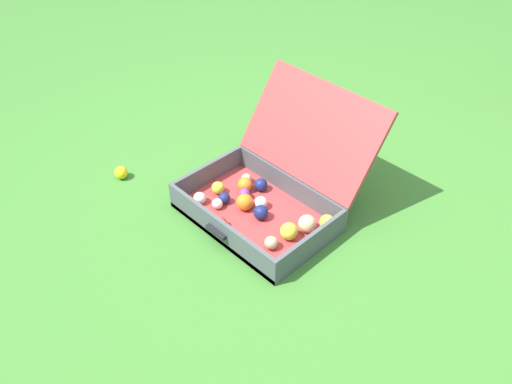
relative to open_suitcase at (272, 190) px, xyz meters
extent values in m
plane|color=#3D7A2D|center=(0.07, -0.03, -0.11)|extent=(16.00, 16.00, 0.00)
cube|color=#B23838|center=(0.00, -0.09, -0.10)|extent=(0.66, 0.44, 0.03)
cube|color=#4C5156|center=(-0.32, -0.09, -0.05)|extent=(0.02, 0.44, 0.13)
cube|color=#4C5156|center=(0.32, -0.09, -0.05)|extent=(0.02, 0.44, 0.13)
cube|color=#4C5156|center=(0.00, -0.31, -0.05)|extent=(0.63, 0.02, 0.13)
cube|color=#4C5156|center=(0.00, 0.12, -0.05)|extent=(0.63, 0.02, 0.13)
cube|color=#B23838|center=(0.00, 0.25, 0.20)|extent=(0.66, 0.27, 0.37)
cube|color=black|center=(0.00, -0.33, -0.04)|extent=(0.11, 0.02, 0.02)
sphere|color=#D1B784|center=(0.22, -0.01, -0.05)|extent=(0.08, 0.08, 0.08)
sphere|color=#D1B784|center=(0.19, -0.19, -0.06)|extent=(0.06, 0.06, 0.06)
sphere|color=#CCDB38|center=(0.20, -0.10, -0.05)|extent=(0.07, 0.07, 0.07)
sphere|color=navy|center=(-0.16, -0.14, -0.06)|extent=(0.05, 0.05, 0.05)
sphere|color=#CCDB38|center=(0.27, 0.06, -0.05)|extent=(0.07, 0.07, 0.07)
sphere|color=navy|center=(-0.11, 0.04, -0.06)|extent=(0.06, 0.06, 0.06)
sphere|color=orange|center=(-0.16, -0.02, -0.05)|extent=(0.07, 0.07, 0.07)
sphere|color=red|center=(-0.05, -0.26, -0.06)|extent=(0.05, 0.05, 0.05)
sphere|color=purple|center=(-0.12, -0.06, -0.06)|extent=(0.05, 0.05, 0.05)
sphere|color=white|center=(-0.15, -0.19, -0.06)|extent=(0.05, 0.05, 0.05)
sphere|color=white|center=(-0.23, -0.22, -0.06)|extent=(0.06, 0.06, 0.06)
sphere|color=#CCDB38|center=(-0.23, -0.12, -0.06)|extent=(0.06, 0.06, 0.06)
sphere|color=white|center=(-0.02, -0.05, -0.06)|extent=(0.06, 0.06, 0.06)
sphere|color=#D1B784|center=(-0.19, 0.03, -0.06)|extent=(0.05, 0.05, 0.05)
sphere|color=navy|center=(0.03, -0.10, -0.05)|extent=(0.07, 0.07, 0.07)
sphere|color=orange|center=(-0.06, -0.10, -0.05)|extent=(0.08, 0.08, 0.08)
sphere|color=yellow|center=(-0.67, -0.36, -0.08)|extent=(0.06, 0.06, 0.06)
camera|label=1|loc=(1.25, -1.31, 1.49)|focal=37.29mm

